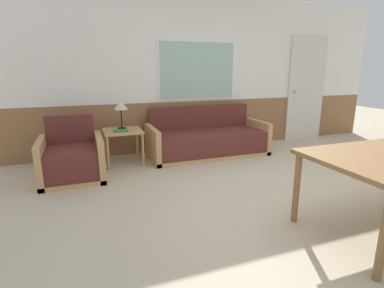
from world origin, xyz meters
TOP-DOWN VIEW (x-y plane):
  - ground_plane at (0.00, 0.00)m, footprint 16.00×16.00m
  - wall_back at (-0.01, 2.63)m, footprint 7.20×0.09m
  - couch at (-0.28, 2.11)m, footprint 2.01×0.84m
  - armchair at (-2.44, 1.67)m, footprint 0.80×0.80m
  - side_table at (-1.70, 2.14)m, footprint 0.58×0.58m
  - table_lamp at (-1.69, 2.24)m, footprint 0.21×0.21m
  - book_stack at (-1.74, 2.04)m, footprint 0.23×0.17m
  - entry_door at (2.12, 2.57)m, footprint 0.87×0.09m

SIDE VIEW (x-z plane):
  - ground_plane at x=0.00m, z-range 0.00..0.00m
  - couch at x=-0.28m, z-range -0.16..0.65m
  - armchair at x=-2.44m, z-range -0.15..0.67m
  - side_table at x=-1.70m, z-range 0.19..0.71m
  - book_stack at x=-1.74m, z-range 0.53..0.55m
  - table_lamp at x=-1.69m, z-range 0.66..1.12m
  - entry_door at x=2.12m, z-range 0.00..2.06m
  - wall_back at x=-0.01m, z-range 0.00..2.70m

